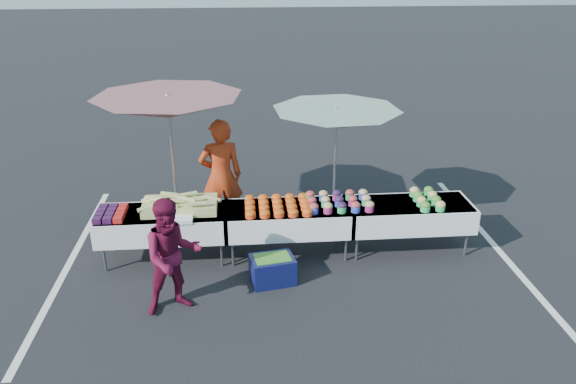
{
  "coord_description": "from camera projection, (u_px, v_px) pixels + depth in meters",
  "views": [
    {
      "loc": [
        -0.63,
        -7.37,
        4.18
      ],
      "look_at": [
        0.0,
        0.0,
        1.0
      ],
      "focal_mm": 35.0,
      "sensor_mm": 36.0,
      "label": 1
    }
  ],
  "objects": [
    {
      "name": "ground",
      "position": [
        288.0,
        253.0,
        8.45
      ],
      "size": [
        80.0,
        80.0,
        0.0
      ],
      "primitive_type": "plane",
      "color": "black"
    },
    {
      "name": "stripe_left",
      "position": [
        70.0,
        262.0,
        8.19
      ],
      "size": [
        0.1,
        5.0,
        0.0
      ],
      "primitive_type": "cube",
      "color": "silver",
      "rests_on": "ground"
    },
    {
      "name": "stripe_right",
      "position": [
        493.0,
        244.0,
        8.69
      ],
      "size": [
        0.1,
        5.0,
        0.0
      ],
      "primitive_type": "cube",
      "color": "silver",
      "rests_on": "ground"
    },
    {
      "name": "table_left",
      "position": [
        164.0,
        223.0,
        8.07
      ],
      "size": [
        1.86,
        0.81,
        0.75
      ],
      "color": "white",
      "rests_on": "ground"
    },
    {
      "name": "table_center",
      "position": [
        288.0,
        218.0,
        8.21
      ],
      "size": [
        1.86,
        0.81,
        0.75
      ],
      "color": "white",
      "rests_on": "ground"
    },
    {
      "name": "table_right",
      "position": [
        408.0,
        214.0,
        8.36
      ],
      "size": [
        1.86,
        0.81,
        0.75
      ],
      "color": "white",
      "rests_on": "ground"
    },
    {
      "name": "berry_punnets",
      "position": [
        111.0,
        213.0,
        7.88
      ],
      "size": [
        0.4,
        0.54,
        0.08
      ],
      "color": "black",
      "rests_on": "table_left"
    },
    {
      "name": "corn_pile",
      "position": [
        179.0,
        205.0,
        8.03
      ],
      "size": [
        1.16,
        0.57,
        0.26
      ],
      "color": "#B5BC60",
      "rests_on": "table_left"
    },
    {
      "name": "plastic_bags",
      "position": [
        182.0,
        219.0,
        7.75
      ],
      "size": [
        0.3,
        0.25,
        0.05
      ],
      "primitive_type": "cube",
      "color": "white",
      "rests_on": "table_left"
    },
    {
      "name": "carrot_bowls",
      "position": [
        278.0,
        205.0,
        8.11
      ],
      "size": [
        0.95,
        0.69,
        0.11
      ],
      "color": "red",
      "rests_on": "table_center"
    },
    {
      "name": "potato_cups",
      "position": [
        339.0,
        201.0,
        8.18
      ],
      "size": [
        0.94,
        0.58,
        0.16
      ],
      "color": "blue",
      "rests_on": "table_right"
    },
    {
      "name": "bean_baskets",
      "position": [
        427.0,
        199.0,
        8.27
      ],
      "size": [
        0.36,
        0.68,
        0.15
      ],
      "color": "green",
      "rests_on": "table_right"
    },
    {
      "name": "vendor",
      "position": [
        221.0,
        176.0,
        8.8
      ],
      "size": [
        0.74,
        0.55,
        1.86
      ],
      "primitive_type": "imported",
      "rotation": [
        0.0,
        0.0,
        3.31
      ],
      "color": "#B33514",
      "rests_on": "ground"
    },
    {
      "name": "customer",
      "position": [
        172.0,
        256.0,
        6.84
      ],
      "size": [
        0.88,
        0.78,
        1.51
      ],
      "primitive_type": "imported",
      "rotation": [
        0.0,
        0.0,
        0.33
      ],
      "color": "maroon",
      "rests_on": "ground"
    },
    {
      "name": "umbrella_left",
      "position": [
        168.0,
        108.0,
        8.23
      ],
      "size": [
        2.71,
        2.71,
        2.28
      ],
      "rotation": [
        0.0,
        0.0,
        0.25
      ],
      "color": "black",
      "rests_on": "ground"
    },
    {
      "name": "umbrella_right",
      "position": [
        336.0,
        120.0,
        8.48
      ],
      "size": [
        2.49,
        2.49,
        2.02
      ],
      "rotation": [
        0.0,
        0.0,
        -0.31
      ],
      "color": "black",
      "rests_on": "ground"
    },
    {
      "name": "storage_bin",
      "position": [
        272.0,
        269.0,
        7.64
      ],
      "size": [
        0.65,
        0.53,
        0.38
      ],
      "rotation": [
        0.0,
        0.0,
        0.19
      ],
      "color": "#0D1245",
      "rests_on": "ground"
    }
  ]
}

